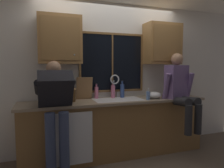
% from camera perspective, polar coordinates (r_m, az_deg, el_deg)
% --- Properties ---
extents(back_wall, '(5.36, 0.12, 2.55)m').
position_cam_1_polar(back_wall, '(3.65, -0.81, 2.02)').
color(back_wall, silver).
rests_on(back_wall, floor).
extents(window_glass, '(1.10, 0.02, 0.95)m').
position_cam_1_polar(window_glass, '(3.60, 0.06, 5.95)').
color(window_glass, black).
extents(window_frame_top, '(1.17, 0.02, 0.04)m').
position_cam_1_polar(window_frame_top, '(3.63, 0.12, 13.76)').
color(window_frame_top, brown).
extents(window_frame_bottom, '(1.17, 0.02, 0.04)m').
position_cam_1_polar(window_frame_bottom, '(3.61, 0.11, -1.88)').
color(window_frame_bottom, brown).
extents(window_frame_left, '(0.03, 0.02, 0.95)m').
position_cam_1_polar(window_frame_left, '(3.44, -8.89, 5.94)').
color(window_frame_left, brown).
extents(window_frame_right, '(0.03, 0.02, 0.95)m').
position_cam_1_polar(window_frame_right, '(3.81, 8.23, 5.85)').
color(window_frame_right, brown).
extents(window_mullion_center, '(0.02, 0.02, 0.95)m').
position_cam_1_polar(window_mullion_center, '(3.58, 0.13, 5.96)').
color(window_mullion_center, brown).
extents(lower_cabinet_run, '(2.96, 0.58, 0.88)m').
position_cam_1_polar(lower_cabinet_run, '(3.47, 1.08, -12.17)').
color(lower_cabinet_run, olive).
rests_on(lower_cabinet_run, floor).
extents(countertop, '(3.02, 0.62, 0.04)m').
position_cam_1_polar(countertop, '(3.35, 1.22, -4.72)').
color(countertop, gray).
rests_on(countertop, lower_cabinet_run).
extents(dishwasher_front, '(0.60, 0.02, 0.74)m').
position_cam_1_polar(dishwasher_front, '(2.99, -11.25, -14.76)').
color(dishwasher_front, white).
extents(upper_cabinet_left, '(0.64, 0.36, 0.72)m').
position_cam_1_polar(upper_cabinet_left, '(3.27, -14.31, 11.79)').
color(upper_cabinet_left, '#9E703D').
extents(upper_cabinet_right, '(0.64, 0.36, 0.72)m').
position_cam_1_polar(upper_cabinet_right, '(3.87, 13.78, 10.72)').
color(upper_cabinet_right, '#9E703D').
extents(sink, '(0.80, 0.46, 0.21)m').
position_cam_1_polar(sink, '(3.38, 1.71, -5.96)').
color(sink, silver).
rests_on(sink, lower_cabinet_run).
extents(faucet, '(0.18, 0.09, 0.40)m').
position_cam_1_polar(faucet, '(3.51, 0.78, 0.23)').
color(faucet, silver).
rests_on(faucet, countertop).
extents(person_standing, '(0.53, 0.70, 1.54)m').
position_cam_1_polar(person_standing, '(2.85, -15.34, -5.51)').
color(person_standing, '#384260').
rests_on(person_standing, floor).
extents(person_sitting_on_counter, '(0.54, 0.64, 1.26)m').
position_cam_1_polar(person_sitting_on_counter, '(3.60, 18.33, -1.02)').
color(person_sitting_on_counter, '#262628').
rests_on(person_sitting_on_counter, countertop).
extents(knife_block, '(0.12, 0.18, 0.32)m').
position_cam_1_polar(knife_block, '(3.19, -11.29, -2.95)').
color(knife_block, brown).
rests_on(knife_block, countertop).
extents(cutting_board, '(0.26, 0.10, 0.37)m').
position_cam_1_polar(cutting_board, '(3.40, -7.68, -1.19)').
color(cutting_board, '#997047').
rests_on(cutting_board, countertop).
extents(mixing_bowl, '(0.23, 0.23, 0.12)m').
position_cam_1_polar(mixing_bowl, '(3.56, 11.66, -3.05)').
color(mixing_bowl, silver).
rests_on(mixing_bowl, countertop).
extents(soap_dispenser, '(0.06, 0.07, 0.19)m').
position_cam_1_polar(soap_dispenser, '(3.37, 10.00, -3.13)').
color(soap_dispenser, '#668CCC').
rests_on(soap_dispenser, countertop).
extents(bottle_green_glass, '(0.07, 0.07, 0.30)m').
position_cam_1_polar(bottle_green_glass, '(3.57, 2.86, -1.79)').
color(bottle_green_glass, '#334C8C').
rests_on(bottle_green_glass, countertop).
extents(bottle_tall_clear, '(0.07, 0.07, 0.28)m').
position_cam_1_polar(bottle_tall_clear, '(3.54, 0.27, -1.98)').
color(bottle_tall_clear, pink).
rests_on(bottle_tall_clear, countertop).
extents(bottle_amber_small, '(0.07, 0.07, 0.25)m').
position_cam_1_polar(bottle_amber_small, '(3.47, -4.35, -2.30)').
color(bottle_amber_small, pink).
rests_on(bottle_amber_small, countertop).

